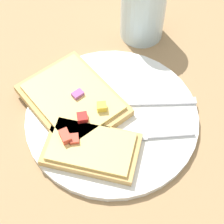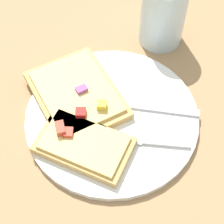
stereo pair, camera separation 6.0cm
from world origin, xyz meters
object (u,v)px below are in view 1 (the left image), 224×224
Objects in this scene: plate at (112,117)px; drinking_glass at (143,8)px; fork at (122,103)px; pizza_slice_corner at (91,148)px; pizza_slice_main at (73,100)px; knife at (142,135)px.

drinking_glass is (0.03, -0.20, 0.06)m from plate.
pizza_slice_corner reaches higher than fork.
pizza_slice_main reaches higher than plate.
pizza_slice_main is (0.13, -0.01, 0.01)m from knife.
pizza_slice_main is 0.10m from pizza_slice_corner.
drinking_glass is at bearing -94.84° from pizza_slice_corner.
pizza_slice_corner is (0.06, 0.06, 0.01)m from knife.
pizza_slice_main is 0.22m from drinking_glass.
pizza_slice_corner is (0.01, 0.10, 0.01)m from fork.
drinking_glass is at bearing -73.69° from pizza_slice_main.
pizza_slice_corner is 1.24× the size of drinking_glass.
plate is 1.40× the size of pizza_slice_main.
fork is 0.08m from pizza_slice_main.
plate is at bearing 99.42° from drinking_glass.
fork is 0.07m from knife.
pizza_slice_main is at bearing 4.39° from plate.
pizza_slice_corner is (-0.07, 0.07, 0.00)m from pizza_slice_main.
fork is at bearing -104.56° from pizza_slice_corner.
knife is (-0.05, 0.04, 0.00)m from fork.
pizza_slice_corner is 0.28m from drinking_glass.
fork is at bearing -98.74° from plate.
knife is at bearing 166.61° from plate.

